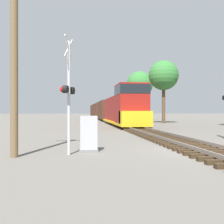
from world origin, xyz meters
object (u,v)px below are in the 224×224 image
Objects in this scene: freight_train at (104,110)px; relay_cabinet at (89,134)px; tree_deep_background at (140,85)px; crossing_signal_near at (68,91)px; tree_mid_background at (164,76)px; utility_pole at (14,48)px.

freight_train is 42.65m from relay_cabinet.
freight_train is at bearing 167.31° from tree_deep_background.
tree_deep_background reaches higher than freight_train.
crossing_signal_near is 0.48× the size of tree_deep_background.
tree_mid_background is at bearing -89.90° from tree_deep_background.
utility_pole is at bearing -119.06° from tree_mid_background.
freight_train is at bearing 79.77° from utility_pole.
freight_train is at bearing 83.31° from relay_cabinet.
utility_pole is at bearing -100.23° from freight_train.
crossing_signal_near is 3.05× the size of relay_cabinet.
tree_mid_background is at bearing 65.00° from relay_cabinet.
crossing_signal_near is at bearing -115.92° from tree_mid_background.
relay_cabinet is 29.12m from tree_mid_background.
utility_pole is at bearing -109.59° from tree_deep_background.
tree_deep_background is at bearing -178.46° from crossing_signal_near.
tree_mid_background is (12.87, 26.47, 4.41)m from crossing_signal_near.
freight_train is at bearing -168.93° from crossing_signal_near.
crossing_signal_near is 0.51× the size of tree_mid_background.
relay_cabinet is 0.16× the size of tree_deep_background.
tree_mid_background is 0.93× the size of tree_deep_background.
tree_mid_background is 14.97m from tree_deep_background.
freight_train is 40.20× the size of relay_cabinet.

